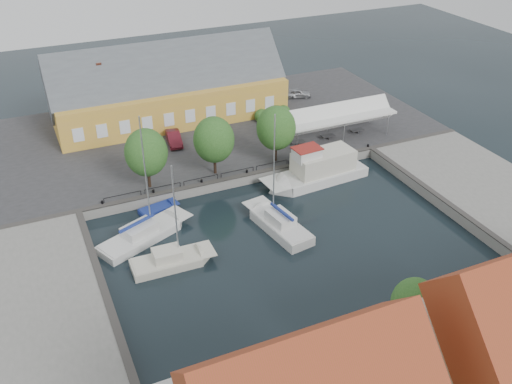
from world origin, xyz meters
TOP-DOWN VIEW (x-y plane):
  - ground at (0.00, 0.00)m, footprint 140.00×140.00m
  - north_quay at (0.00, 23.00)m, footprint 56.00×26.00m
  - west_quay at (-22.00, -2.00)m, footprint 12.00×24.00m
  - east_quay at (22.00, -2.00)m, footprint 12.00×24.00m
  - quay_edge_fittings at (0.02, 4.75)m, footprint 56.00×24.72m
  - warehouse at (-2.60, 28.36)m, footprint 28.56×14.00m
  - tent_canopy at (14.00, 14.50)m, footprint 14.00×4.00m
  - quay_trees at (-2.00, 12.00)m, footprint 18.20×4.20m
  - car_silver at (15.67, 27.51)m, footprint 4.17×2.58m
  - car_red at (-3.85, 20.54)m, footprint 2.02×4.38m
  - center_sailboat at (0.20, 1.40)m, footprint 3.77×8.70m
  - trawler at (7.99, 7.84)m, footprint 11.93×4.32m
  - west_boat_a at (-11.53, 4.90)m, footprint 9.45×6.15m
  - west_boat_b at (-10.38, 0.24)m, footprint 7.24×2.63m
  - launch_nw at (-9.09, 8.83)m, footprint 4.06×2.25m
  - townhouses at (1.93, -23.24)m, footprint 36.30×8.50m

SIDE VIEW (x-z plane):
  - ground at x=0.00m, z-range 0.00..0.00m
  - launch_nw at x=-9.09m, z-range -0.35..0.53m
  - west_boat_b at x=-10.38m, z-range -4.71..5.23m
  - west_boat_a at x=-11.53m, z-range -5.84..6.38m
  - center_sailboat at x=0.20m, z-range -5.49..6.22m
  - north_quay at x=0.00m, z-range 0.00..1.00m
  - west_quay at x=-22.00m, z-range 0.00..1.00m
  - east_quay at x=22.00m, z-range 0.00..1.00m
  - trawler at x=7.99m, z-range -1.48..3.52m
  - quay_edge_fittings at x=0.02m, z-range 0.86..1.26m
  - car_silver at x=15.67m, z-range 1.00..2.33m
  - car_red at x=-3.85m, z-range 1.00..2.39m
  - tent_canopy at x=14.00m, z-range 2.27..5.10m
  - warehouse at x=-2.60m, z-range -0.35..9.20m
  - quay_trees at x=-2.00m, z-range 1.73..8.03m
  - townhouses at x=1.93m, z-range -0.18..11.82m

